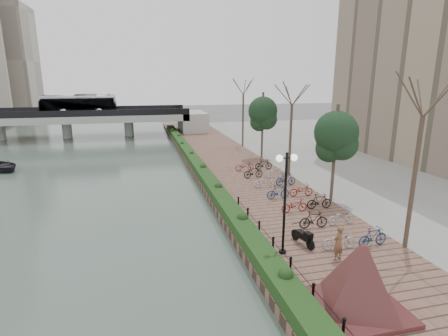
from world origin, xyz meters
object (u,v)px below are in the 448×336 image
object	(u,v)px
granite_monument	(361,277)
pedestrian	(338,243)
lamppost	(286,182)
boat	(2,166)
motorcycle	(303,236)

from	to	relation	value
granite_monument	pedestrian	bearing A→B (deg)	70.30
lamppost	boat	world-z (taller)	lamppost
motorcycle	pedestrian	world-z (taller)	pedestrian
lamppost	granite_monument	bearing A→B (deg)	-78.03
granite_monument	boat	bearing A→B (deg)	126.79
granite_monument	pedestrian	xyz separation A→B (m)	(1.21, 3.37, -0.44)
lamppost	motorcycle	distance (m)	3.36
lamppost	boat	size ratio (longest dim) A/B	1.09
granite_monument	boat	xyz separation A→B (m)	(-20.34, 27.20, -1.28)
granite_monument	motorcycle	size ratio (longest dim) A/B	2.94
granite_monument	boat	distance (m)	33.99
granite_monument	lamppost	distance (m)	5.19
motorcycle	granite_monument	bearing A→B (deg)	-105.30
motorcycle	pedestrian	xyz separation A→B (m)	(0.88, -1.73, 0.36)
granite_monument	motorcycle	bearing A→B (deg)	86.38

